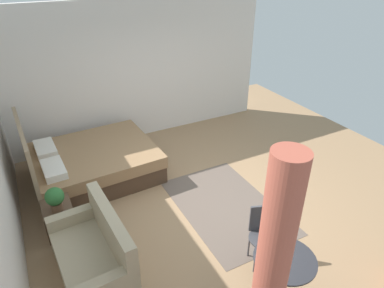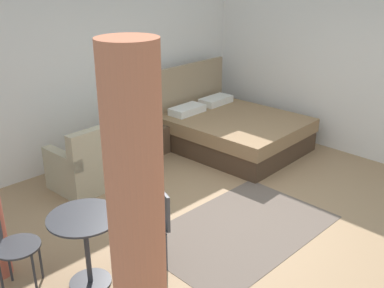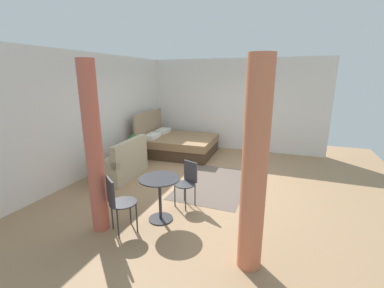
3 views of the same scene
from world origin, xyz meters
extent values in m
cube|color=#9E7A56|center=(0.00, 0.00, -0.01)|extent=(8.65, 8.63, 0.02)
cube|color=silver|center=(0.00, 2.81, 1.45)|extent=(8.65, 0.12, 2.89)
cube|color=silver|center=(2.83, 0.00, 1.45)|extent=(0.12, 5.63, 2.89)
cube|color=#66564C|center=(-0.25, -0.24, 0.00)|extent=(2.21, 1.42, 0.01)
cube|color=#473323|center=(1.61, 1.40, 0.16)|extent=(1.80, 2.12, 0.32)
cube|color=#93704C|center=(1.61, 1.40, 0.43)|extent=(1.84, 2.16, 0.22)
cube|color=#997F60|center=(1.56, 2.45, 0.64)|extent=(1.77, 0.14, 1.28)
cube|color=white|center=(1.20, 2.13, 0.60)|extent=(0.63, 0.35, 0.12)
cube|color=white|center=(1.95, 2.16, 0.60)|extent=(0.63, 0.35, 0.12)
cube|color=tan|center=(-0.63, 2.00, 0.22)|extent=(1.44, 0.82, 0.44)
cube|color=tan|center=(-0.61, 1.70, 0.68)|extent=(1.40, 0.23, 0.49)
cube|color=tan|center=(0.00, 2.04, 0.52)|extent=(0.19, 0.74, 0.17)
cube|color=tan|center=(-1.25, 1.96, 0.52)|extent=(0.19, 0.74, 0.17)
cube|color=brown|center=(0.44, 2.23, 0.23)|extent=(0.53, 0.40, 0.45)
cylinder|color=brown|center=(0.34, 2.22, 0.51)|extent=(0.17, 0.17, 0.12)
sphere|color=#2D6B33|center=(0.34, 2.22, 0.68)|extent=(0.26, 0.26, 0.26)
cylinder|color=#2D2D33|center=(-2.01, 0.19, 0.01)|extent=(0.41, 0.41, 0.02)
cylinder|color=#2D2D33|center=(-2.01, 0.19, 0.36)|extent=(0.05, 0.05, 0.73)
cylinder|color=#2D2D33|center=(-2.01, 0.19, 0.74)|extent=(0.68, 0.68, 0.02)
cylinder|color=#3F3F44|center=(-1.51, 0.15, 0.21)|extent=(0.02, 0.02, 0.42)
cylinder|color=#3F3F44|center=(-1.60, -0.10, 0.21)|extent=(0.02, 0.02, 0.42)
cylinder|color=#3F3F44|center=(-1.26, 0.06, 0.21)|extent=(0.02, 0.02, 0.42)
cylinder|color=#3F3F44|center=(-1.35, -0.19, 0.21)|extent=(0.02, 0.02, 0.42)
cylinder|color=#3F3F44|center=(-1.43, -0.02, 0.43)|extent=(0.48, 0.48, 0.02)
cube|color=#3F3F44|center=(-1.28, -0.07, 0.64)|extent=(0.13, 0.29, 0.39)
cylinder|color=#2D2D33|center=(-2.48, 0.35, 0.24)|extent=(0.02, 0.02, 0.47)
cylinder|color=#2D2D33|center=(-2.31, 0.59, 0.24)|extent=(0.02, 0.02, 0.47)
cylinder|color=#2D2D33|center=(-2.71, 0.52, 0.24)|extent=(0.02, 0.02, 0.47)
cylinder|color=#2D2D33|center=(-2.54, 0.76, 0.24)|extent=(0.02, 0.02, 0.47)
cylinder|color=#2D2D33|center=(-2.51, 0.55, 0.48)|extent=(0.58, 0.58, 0.02)
cylinder|color=#D1704C|center=(-2.58, -1.37, 1.30)|extent=(0.30, 0.30, 2.59)
camera|label=1|loc=(-3.81, 2.26, 3.60)|focal=31.68mm
camera|label=2|loc=(-3.80, -3.01, 2.90)|focal=41.82mm
camera|label=3|loc=(-5.47, -1.69, 2.35)|focal=24.13mm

